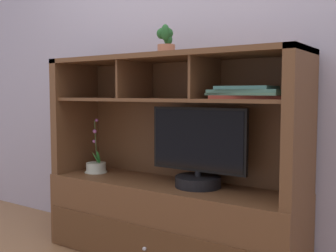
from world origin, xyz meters
TOP-DOWN VIEW (x-y plane):
  - back_wall at (0.00, 0.25)m, footprint 6.00×0.02m
  - media_console at (0.00, 0.01)m, footprint 1.66×0.48m
  - tv_monitor at (0.20, 0.02)m, footprint 0.62×0.27m
  - potted_orchid at (-0.61, -0.00)m, footprint 0.16×0.16m
  - magazine_stack_left at (0.53, -0.04)m, footprint 0.43×0.26m
  - potted_succulent at (-0.00, -0.02)m, footprint 0.12×0.12m

SIDE VIEW (x-z plane):
  - media_console at x=0.00m, z-range -0.24..1.03m
  - potted_orchid at x=-0.61m, z-range 0.34..0.71m
  - tv_monitor at x=0.20m, z-range 0.44..0.91m
  - magazine_stack_left at x=0.53m, z-range 1.01..1.08m
  - potted_succulent at x=0.00m, z-range 1.26..1.44m
  - back_wall at x=0.00m, z-range 0.00..2.80m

